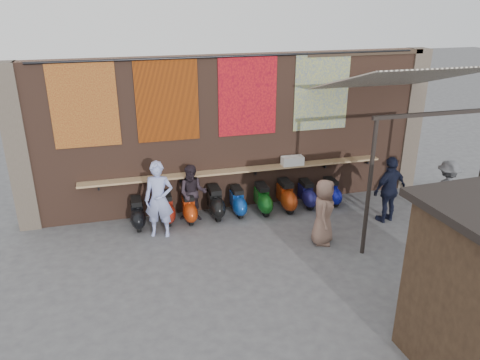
{
  "coord_description": "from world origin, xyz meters",
  "views": [
    {
      "loc": [
        -2.89,
        -8.67,
        5.39
      ],
      "look_at": [
        -0.24,
        1.2,
        1.29
      ],
      "focal_mm": 35.0,
      "sensor_mm": 36.0,
      "label": 1
    }
  ],
  "objects_px": {
    "scooter_stool_0": "(137,214)",
    "scooter_stool_4": "(238,202)",
    "shopper_tan": "(324,212)",
    "scooter_stool_8": "(331,192)",
    "scooter_stool_5": "(263,199)",
    "scooter_stool_1": "(167,208)",
    "diner_right": "(193,193)",
    "scooter_stool_2": "(189,208)",
    "scooter_stool_7": "(307,194)",
    "shopper_navy": "(390,190)",
    "shelf_box": "(292,161)",
    "diner_left": "(159,200)",
    "scooter_stool_6": "(286,196)",
    "shopper_grey": "(446,190)",
    "scooter_stool_3": "(215,203)"
  },
  "relations": [
    {
      "from": "scooter_stool_0",
      "to": "scooter_stool_4",
      "type": "distance_m",
      "value": 2.56
    },
    {
      "from": "scooter_stool_0",
      "to": "shopper_tan",
      "type": "distance_m",
      "value": 4.5
    },
    {
      "from": "scooter_stool_4",
      "to": "scooter_stool_8",
      "type": "distance_m",
      "value": 2.64
    },
    {
      "from": "scooter_stool_0",
      "to": "scooter_stool_5",
      "type": "bearing_deg",
      "value": -0.12
    },
    {
      "from": "scooter_stool_1",
      "to": "scooter_stool_8",
      "type": "xyz_separation_m",
      "value": [
        4.48,
        -0.05,
        -0.03
      ]
    },
    {
      "from": "diner_right",
      "to": "scooter_stool_8",
      "type": "bearing_deg",
      "value": 14.81
    },
    {
      "from": "scooter_stool_2",
      "to": "scooter_stool_7",
      "type": "relative_size",
      "value": 0.99
    },
    {
      "from": "scooter_stool_2",
      "to": "scooter_stool_7",
      "type": "distance_m",
      "value": 3.2
    },
    {
      "from": "scooter_stool_5",
      "to": "shopper_navy",
      "type": "relative_size",
      "value": 0.47
    },
    {
      "from": "scooter_stool_0",
      "to": "shelf_box",
      "type": "bearing_deg",
      "value": 4.68
    },
    {
      "from": "scooter_stool_5",
      "to": "shopper_tan",
      "type": "distance_m",
      "value": 2.1
    },
    {
      "from": "shopper_navy",
      "to": "diner_left",
      "type": "bearing_deg",
      "value": -21.39
    },
    {
      "from": "scooter_stool_6",
      "to": "shopper_tan",
      "type": "bearing_deg",
      "value": -84.2
    },
    {
      "from": "scooter_stool_8",
      "to": "shopper_tan",
      "type": "distance_m",
      "value": 2.29
    },
    {
      "from": "scooter_stool_6",
      "to": "diner_left",
      "type": "bearing_deg",
      "value": -170.61
    },
    {
      "from": "scooter_stool_0",
      "to": "diner_right",
      "type": "xyz_separation_m",
      "value": [
        1.39,
        0.04,
        0.37
      ]
    },
    {
      "from": "scooter_stool_7",
      "to": "shelf_box",
      "type": "bearing_deg",
      "value": 139.04
    },
    {
      "from": "diner_left",
      "to": "shopper_tan",
      "type": "xyz_separation_m",
      "value": [
        3.56,
        -1.33,
        -0.15
      ]
    },
    {
      "from": "scooter_stool_7",
      "to": "shopper_tan",
      "type": "distance_m",
      "value": 2.03
    },
    {
      "from": "scooter_stool_2",
      "to": "shopper_navy",
      "type": "height_order",
      "value": "shopper_navy"
    },
    {
      "from": "shelf_box",
      "to": "shopper_grey",
      "type": "relative_size",
      "value": 0.37
    },
    {
      "from": "scooter_stool_1",
      "to": "diner_left",
      "type": "relative_size",
      "value": 0.42
    },
    {
      "from": "scooter_stool_3",
      "to": "shopper_tan",
      "type": "distance_m",
      "value": 2.89
    },
    {
      "from": "scooter_stool_7",
      "to": "scooter_stool_5",
      "type": "bearing_deg",
      "value": -177.52
    },
    {
      "from": "scooter_stool_6",
      "to": "scooter_stool_8",
      "type": "xyz_separation_m",
      "value": [
        1.33,
        0.05,
        -0.05
      ]
    },
    {
      "from": "diner_left",
      "to": "shelf_box",
      "type": "bearing_deg",
      "value": 29.85
    },
    {
      "from": "scooter_stool_2",
      "to": "shopper_grey",
      "type": "relative_size",
      "value": 0.47
    },
    {
      "from": "scooter_stool_5",
      "to": "shopper_navy",
      "type": "distance_m",
      "value": 3.2
    },
    {
      "from": "shelf_box",
      "to": "shopper_navy",
      "type": "bearing_deg",
      "value": -39.33
    },
    {
      "from": "scooter_stool_4",
      "to": "shopper_tan",
      "type": "bearing_deg",
      "value": -52.28
    },
    {
      "from": "scooter_stool_7",
      "to": "diner_right",
      "type": "bearing_deg",
      "value": -179.83
    },
    {
      "from": "scooter_stool_3",
      "to": "shopper_navy",
      "type": "relative_size",
      "value": 0.49
    },
    {
      "from": "scooter_stool_4",
      "to": "shopper_navy",
      "type": "distance_m",
      "value": 3.83
    },
    {
      "from": "scooter_stool_2",
      "to": "scooter_stool_3",
      "type": "height_order",
      "value": "scooter_stool_3"
    },
    {
      "from": "scooter_stool_8",
      "to": "diner_left",
      "type": "xyz_separation_m",
      "value": [
        -4.7,
        -0.6,
        0.58
      ]
    },
    {
      "from": "scooter_stool_2",
      "to": "scooter_stool_3",
      "type": "relative_size",
      "value": 0.89
    },
    {
      "from": "scooter_stool_6",
      "to": "scooter_stool_8",
      "type": "distance_m",
      "value": 1.34
    },
    {
      "from": "scooter_stool_2",
      "to": "scooter_stool_7",
      "type": "height_order",
      "value": "scooter_stool_7"
    },
    {
      "from": "scooter_stool_5",
      "to": "shopper_grey",
      "type": "xyz_separation_m",
      "value": [
        4.33,
        -1.55,
        0.41
      ]
    },
    {
      "from": "scooter_stool_2",
      "to": "shopper_grey",
      "type": "bearing_deg",
      "value": -13.98
    },
    {
      "from": "scooter_stool_1",
      "to": "scooter_stool_2",
      "type": "distance_m",
      "value": 0.56
    },
    {
      "from": "scooter_stool_1",
      "to": "shopper_grey",
      "type": "distance_m",
      "value": 7.03
    },
    {
      "from": "scooter_stool_0",
      "to": "diner_left",
      "type": "distance_m",
      "value": 0.94
    },
    {
      "from": "scooter_stool_4",
      "to": "diner_right",
      "type": "height_order",
      "value": "diner_right"
    },
    {
      "from": "scooter_stool_3",
      "to": "scooter_stool_7",
      "type": "height_order",
      "value": "scooter_stool_3"
    },
    {
      "from": "scooter_stool_5",
      "to": "diner_right",
      "type": "relative_size",
      "value": 0.54
    },
    {
      "from": "shelf_box",
      "to": "scooter_stool_6",
      "type": "bearing_deg",
      "value": -128.61
    },
    {
      "from": "scooter_stool_6",
      "to": "scooter_stool_7",
      "type": "xyz_separation_m",
      "value": [
        0.61,
        0.05,
        -0.04
      ]
    },
    {
      "from": "scooter_stool_2",
      "to": "diner_left",
      "type": "xyz_separation_m",
      "value": [
        -0.77,
        -0.56,
        0.57
      ]
    },
    {
      "from": "scooter_stool_5",
      "to": "scooter_stool_6",
      "type": "relative_size",
      "value": 0.95
    }
  ]
}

